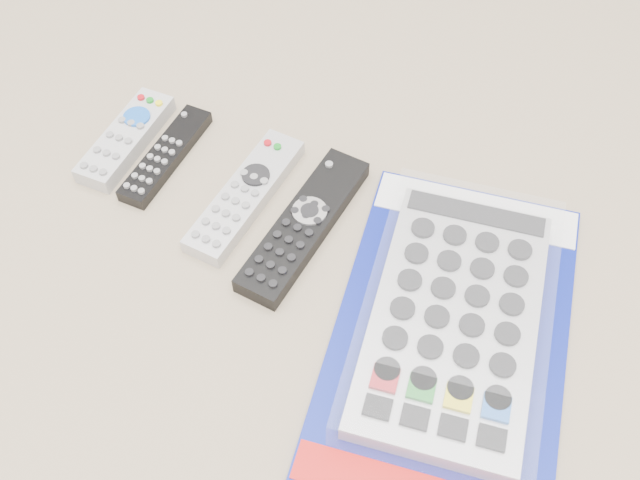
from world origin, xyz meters
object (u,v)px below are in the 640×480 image
at_px(remote_large_black, 304,225).
at_px(remote_small_grey, 126,138).
at_px(remote_slim_black, 166,155).
at_px(jumbo_remote_packaged, 454,318).
at_px(remote_silver_dvd, 245,195).

bearing_deg(remote_large_black, remote_small_grey, 178.07).
relative_size(remote_slim_black, remote_large_black, 0.73).
bearing_deg(jumbo_remote_packaged, remote_large_black, 156.59).
height_order(remote_slim_black, remote_large_black, remote_large_black).
distance_m(remote_slim_black, jumbo_remote_packaged, 0.38).
bearing_deg(remote_small_grey, remote_silver_dvd, -7.13).
relative_size(remote_slim_black, jumbo_remote_packaged, 0.39).
bearing_deg(remote_slim_black, jumbo_remote_packaged, -11.33).
height_order(remote_slim_black, remote_silver_dvd, remote_silver_dvd).
height_order(remote_slim_black, jumbo_remote_packaged, jumbo_remote_packaged).
bearing_deg(remote_large_black, remote_slim_black, 176.82).
xyz_separation_m(remote_silver_dvd, remote_large_black, (0.08, -0.01, 0.00)).
height_order(remote_silver_dvd, remote_large_black, remote_large_black).
bearing_deg(remote_large_black, jumbo_remote_packaged, -10.25).
distance_m(remote_small_grey, remote_silver_dvd, 0.17).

